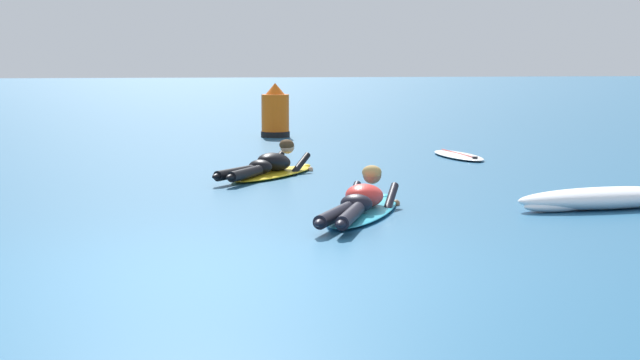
{
  "coord_description": "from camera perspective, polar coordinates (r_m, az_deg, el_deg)",
  "views": [
    {
      "loc": [
        -0.56,
        -7.96,
        1.72
      ],
      "look_at": [
        1.38,
        4.5,
        0.15
      ],
      "focal_mm": 56.66,
      "sensor_mm": 36.0,
      "label": 1
    }
  ],
  "objects": [
    {
      "name": "channel_marker_buoy",
      "position": [
        21.26,
        -2.54,
        3.68
      ],
      "size": [
        0.61,
        0.61,
        1.14
      ],
      "color": "#EA5B0F",
      "rests_on": "ground"
    },
    {
      "name": "whitewater_mid_right",
      "position": [
        11.78,
        15.89,
        -1.02
      ],
      "size": [
        2.23,
        0.8,
        0.24
      ],
      "color": "white",
      "rests_on": "ground"
    },
    {
      "name": "drifting_surfboard",
      "position": [
        17.16,
        7.84,
        1.38
      ],
      "size": [
        0.69,
        1.85,
        0.16
      ],
      "color": "white",
      "rests_on": "ground"
    },
    {
      "name": "surfer_far",
      "position": [
        14.32,
        -2.88,
        0.73
      ],
      "size": [
        1.78,
        2.37,
        0.54
      ],
      "color": "yellow",
      "rests_on": "ground"
    },
    {
      "name": "surfer_near",
      "position": [
        10.81,
        2.34,
        -1.35
      ],
      "size": [
        1.49,
        2.67,
        0.53
      ],
      "color": "#2DB2D1",
      "rests_on": "ground"
    },
    {
      "name": "ground_plane",
      "position": [
        18.06,
        -7.03,
        1.56
      ],
      "size": [
        120.0,
        120.0,
        0.0
      ],
      "primitive_type": "plane",
      "color": "#235B84"
    }
  ]
}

